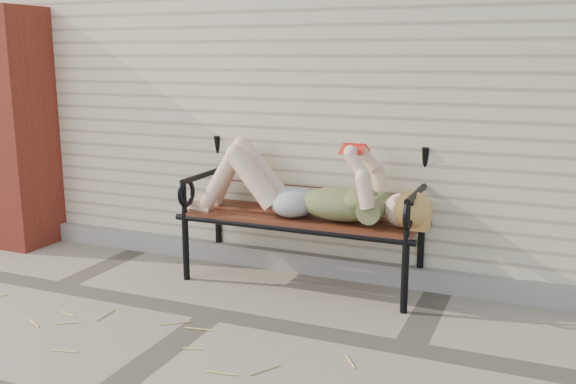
% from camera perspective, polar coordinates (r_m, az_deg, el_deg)
% --- Properties ---
extents(ground, '(80.00, 80.00, 0.00)m').
position_cam_1_polar(ground, '(4.17, -6.66, -10.74)').
color(ground, gray).
rests_on(ground, ground).
extents(house_wall, '(8.00, 4.00, 3.00)m').
position_cam_1_polar(house_wall, '(6.62, 6.08, 11.08)').
color(house_wall, beige).
rests_on(house_wall, ground).
extents(foundation_strip, '(8.00, 0.10, 0.15)m').
position_cam_1_polar(foundation_strip, '(4.95, -1.16, -5.97)').
color(foundation_strip, gray).
rests_on(foundation_strip, ground).
extents(brick_pillar, '(0.50, 0.50, 2.00)m').
position_cam_1_polar(brick_pillar, '(5.90, -23.09, 5.19)').
color(brick_pillar, '#AE3727').
rests_on(brick_pillar, ground).
extents(garden_bench, '(1.82, 0.73, 1.18)m').
position_cam_1_polar(garden_bench, '(4.58, 1.70, 0.14)').
color(garden_bench, black).
rests_on(garden_bench, ground).
extents(reading_woman, '(1.72, 0.39, 0.54)m').
position_cam_1_polar(reading_woman, '(4.44, 1.21, 0.27)').
color(reading_woman, '#09323F').
rests_on(reading_woman, ground).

